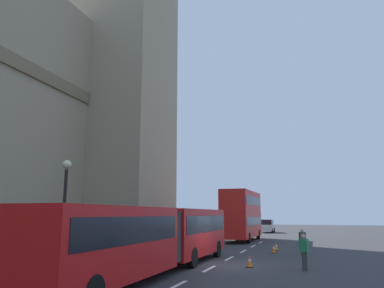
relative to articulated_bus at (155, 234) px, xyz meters
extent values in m
plane|color=#333335|center=(3.65, -1.99, -1.75)|extent=(160.00, 160.00, 0.00)
cube|color=silver|center=(-2.57, -1.99, -1.74)|extent=(2.20, 0.16, 0.01)
cube|color=silver|center=(2.03, -1.99, -1.74)|extent=(2.20, 0.16, 0.01)
cube|color=silver|center=(6.63, -1.99, -1.74)|extent=(2.20, 0.16, 0.01)
cube|color=silver|center=(11.23, -1.99, -1.74)|extent=(2.20, 0.16, 0.01)
cube|color=silver|center=(15.83, -1.99, -1.74)|extent=(2.20, 0.16, 0.01)
cube|color=silver|center=(20.43, -1.99, -1.74)|extent=(2.20, 0.16, 0.01)
cube|color=tan|center=(21.34, 14.01, 26.60)|extent=(10.35, 10.35, 56.69)
cube|color=red|center=(4.48, 0.01, -0.10)|extent=(8.07, 2.50, 2.50)
cube|color=black|center=(4.48, 0.01, 0.35)|extent=(7.42, 2.54, 0.90)
cube|color=red|center=(-4.49, 0.01, -0.10)|extent=(8.07, 2.50, 2.50)
cube|color=black|center=(-4.49, 0.01, 0.35)|extent=(7.42, 2.54, 0.90)
cylinder|color=#2D2D2D|center=(0.00, 0.01, -0.10)|extent=(2.38, 2.38, 2.25)
cylinder|color=black|center=(7.06, -1.12, -1.25)|extent=(1.00, 0.30, 1.00)
cylinder|color=black|center=(2.06, -1.12, -1.25)|extent=(1.00, 0.30, 1.00)
cube|color=red|center=(21.87, 0.01, -0.15)|extent=(9.87, 2.50, 2.40)
cube|color=black|center=(21.87, 0.01, 0.20)|extent=(8.88, 2.54, 0.84)
cube|color=red|center=(21.87, 0.01, 2.10)|extent=(9.67, 2.50, 2.10)
cube|color=black|center=(21.87, 0.01, 2.20)|extent=(8.88, 2.54, 0.84)
cylinder|color=black|center=(25.03, -1.12, -1.25)|extent=(1.00, 0.30, 1.00)
cylinder|color=black|center=(18.71, -1.12, -1.25)|extent=(1.00, 0.30, 1.00)
cube|color=#B7B7BC|center=(40.11, -0.26, -1.05)|extent=(4.40, 1.80, 0.90)
cube|color=black|center=(39.91, -0.26, -0.25)|extent=(2.46, 1.66, 0.70)
cylinder|color=black|center=(41.52, -1.07, -1.43)|extent=(0.64, 0.30, 0.64)
cylinder|color=black|center=(38.70, -1.07, -1.43)|extent=(0.64, 0.30, 0.64)
cube|color=black|center=(3.19, -3.79, -1.73)|extent=(0.36, 0.36, 0.03)
cone|color=orange|center=(3.19, -3.79, -1.44)|extent=(0.28, 0.28, 0.55)
cylinder|color=white|center=(3.19, -3.79, -1.41)|extent=(0.17, 0.17, 0.08)
cube|color=black|center=(10.66, -4.22, -1.73)|extent=(0.36, 0.36, 0.03)
cone|color=orange|center=(10.66, -4.22, -1.44)|extent=(0.28, 0.28, 0.55)
cylinder|color=white|center=(10.66, -4.22, -1.41)|extent=(0.17, 0.17, 0.08)
cube|color=black|center=(12.68, -4.19, -1.73)|extent=(0.36, 0.36, 0.03)
cone|color=orange|center=(12.68, -4.19, -1.44)|extent=(0.28, 0.28, 0.55)
cylinder|color=white|center=(12.68, -4.19, -1.41)|extent=(0.17, 0.17, 0.08)
cylinder|color=black|center=(-0.76, 4.51, -1.60)|extent=(0.32, 0.32, 0.30)
cylinder|color=black|center=(-0.76, 4.51, 0.65)|extent=(0.16, 0.16, 4.80)
sphere|color=beige|center=(-0.76, 4.51, 3.30)|extent=(0.44, 0.44, 0.44)
cylinder|color=#333333|center=(2.89, -6.51, -1.32)|extent=(0.16, 0.16, 0.86)
cylinder|color=#333333|center=(2.71, -6.43, -1.32)|extent=(0.16, 0.16, 0.86)
cube|color=#267F4C|center=(2.80, -6.47, -0.59)|extent=(0.38, 0.46, 0.60)
sphere|color=tan|center=(2.80, -6.47, -0.17)|extent=(0.22, 0.22, 0.22)
cylinder|color=#333333|center=(10.11, -6.22, -1.32)|extent=(0.16, 0.16, 0.86)
cylinder|color=#333333|center=(10.29, -6.13, -1.32)|extent=(0.16, 0.16, 0.86)
cube|color=#3F3F47|center=(10.20, -6.18, -0.59)|extent=(0.40, 0.47, 0.60)
sphere|color=beige|center=(10.20, -6.18, -0.17)|extent=(0.22, 0.22, 0.22)
camera|label=1|loc=(-16.30, -7.07, 0.88)|focal=34.93mm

